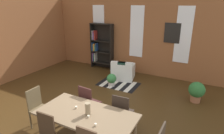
{
  "coord_description": "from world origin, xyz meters",
  "views": [
    {
      "loc": [
        2.61,
        -3.16,
        2.79
      ],
      "look_at": [
        0.13,
        1.5,
        0.96
      ],
      "focal_mm": 29.91,
      "sensor_mm": 36.0,
      "label": 1
    }
  ],
  "objects_px": {
    "bookshelf_tall": "(101,46)",
    "potted_plant_by_shelf": "(111,79)",
    "dining_table": "(86,117)",
    "dining_chair_head_left": "(38,107)",
    "dining_chair_far_right": "(122,112)",
    "potted_plant_corner": "(197,91)",
    "vase_on_table": "(88,109)",
    "dining_chair_far_left": "(88,102)",
    "armchair_white": "(123,72)"
  },
  "relations": [
    {
      "from": "bookshelf_tall",
      "to": "potted_plant_corner",
      "type": "relative_size",
      "value": 3.18
    },
    {
      "from": "vase_on_table",
      "to": "dining_chair_far_right",
      "type": "distance_m",
      "value": 0.89
    },
    {
      "from": "dining_chair_far_left",
      "to": "bookshelf_tall",
      "type": "height_order",
      "value": "bookshelf_tall"
    },
    {
      "from": "vase_on_table",
      "to": "dining_chair_head_left",
      "type": "height_order",
      "value": "vase_on_table"
    },
    {
      "from": "armchair_white",
      "to": "potted_plant_corner",
      "type": "relative_size",
      "value": 1.55
    },
    {
      "from": "potted_plant_corner",
      "to": "dining_chair_far_left",
      "type": "bearing_deg",
      "value": -134.61
    },
    {
      "from": "dining_chair_far_left",
      "to": "potted_plant_by_shelf",
      "type": "xyz_separation_m",
      "value": [
        -0.47,
        2.05,
        -0.26
      ]
    },
    {
      "from": "dining_chair_far_left",
      "to": "armchair_white",
      "type": "xyz_separation_m",
      "value": [
        -0.4,
        2.87,
        -0.23
      ]
    },
    {
      "from": "armchair_white",
      "to": "vase_on_table",
      "type": "bearing_deg",
      "value": -75.98
    },
    {
      "from": "vase_on_table",
      "to": "dining_chair_far_left",
      "type": "relative_size",
      "value": 0.26
    },
    {
      "from": "dining_table",
      "to": "vase_on_table",
      "type": "bearing_deg",
      "value": -0.0
    },
    {
      "from": "vase_on_table",
      "to": "dining_chair_far_left",
      "type": "height_order",
      "value": "vase_on_table"
    },
    {
      "from": "bookshelf_tall",
      "to": "potted_plant_by_shelf",
      "type": "relative_size",
      "value": 4.29
    },
    {
      "from": "dining_chair_far_right",
      "to": "potted_plant_by_shelf",
      "type": "bearing_deg",
      "value": 123.5
    },
    {
      "from": "dining_chair_head_left",
      "to": "dining_chair_far_left",
      "type": "xyz_separation_m",
      "value": [
        0.9,
        0.71,
        0.0
      ]
    },
    {
      "from": "dining_chair_far_right",
      "to": "potted_plant_by_shelf",
      "type": "height_order",
      "value": "dining_chair_far_right"
    },
    {
      "from": "dining_chair_far_left",
      "to": "dining_chair_head_left",
      "type": "bearing_deg",
      "value": -141.99
    },
    {
      "from": "armchair_white",
      "to": "dining_chair_far_right",
      "type": "bearing_deg",
      "value": -65.8
    },
    {
      "from": "dining_chair_far_right",
      "to": "armchair_white",
      "type": "bearing_deg",
      "value": 114.2
    },
    {
      "from": "vase_on_table",
      "to": "bookshelf_tall",
      "type": "xyz_separation_m",
      "value": [
        -2.33,
        4.3,
        0.12
      ]
    },
    {
      "from": "vase_on_table",
      "to": "potted_plant_by_shelf",
      "type": "distance_m",
      "value": 2.99
    },
    {
      "from": "dining_chair_head_left",
      "to": "vase_on_table",
      "type": "bearing_deg",
      "value": -0.01
    },
    {
      "from": "dining_chair_far_right",
      "to": "potted_plant_corner",
      "type": "height_order",
      "value": "dining_chair_far_right"
    },
    {
      "from": "armchair_white",
      "to": "potted_plant_corner",
      "type": "distance_m",
      "value": 2.7
    },
    {
      "from": "dining_chair_far_right",
      "to": "dining_chair_far_left",
      "type": "relative_size",
      "value": 1.0
    },
    {
      "from": "dining_chair_head_left",
      "to": "potted_plant_corner",
      "type": "height_order",
      "value": "dining_chair_head_left"
    },
    {
      "from": "dining_chair_far_right",
      "to": "dining_chair_head_left",
      "type": "relative_size",
      "value": 1.0
    },
    {
      "from": "potted_plant_by_shelf",
      "to": "potted_plant_corner",
      "type": "height_order",
      "value": "potted_plant_corner"
    },
    {
      "from": "dining_chair_far_right",
      "to": "bookshelf_tall",
      "type": "relative_size",
      "value": 0.48
    },
    {
      "from": "potted_plant_corner",
      "to": "dining_table",
      "type": "bearing_deg",
      "value": -121.05
    },
    {
      "from": "dining_chair_far_right",
      "to": "potted_plant_corner",
      "type": "bearing_deg",
      "value": 59.3
    },
    {
      "from": "dining_chair_far_left",
      "to": "bookshelf_tall",
      "type": "relative_size",
      "value": 0.48
    },
    {
      "from": "vase_on_table",
      "to": "dining_chair_far_right",
      "type": "bearing_deg",
      "value": 60.75
    },
    {
      "from": "bookshelf_tall",
      "to": "armchair_white",
      "type": "distance_m",
      "value": 1.76
    },
    {
      "from": "vase_on_table",
      "to": "dining_chair_far_right",
      "type": "height_order",
      "value": "vase_on_table"
    },
    {
      "from": "dining_chair_far_left",
      "to": "dining_table",
      "type": "bearing_deg",
      "value": -57.72
    },
    {
      "from": "dining_table",
      "to": "bookshelf_tall",
      "type": "bearing_deg",
      "value": 117.92
    },
    {
      "from": "dining_chair_far_right",
      "to": "dining_chair_head_left",
      "type": "bearing_deg",
      "value": -158.52
    },
    {
      "from": "dining_table",
      "to": "dining_chair_head_left",
      "type": "xyz_separation_m",
      "value": [
        -1.35,
        0.0,
        -0.16
      ]
    },
    {
      "from": "dining_table",
      "to": "vase_on_table",
      "type": "relative_size",
      "value": 8.0
    },
    {
      "from": "dining_chair_head_left",
      "to": "dining_chair_far_left",
      "type": "relative_size",
      "value": 1.0
    },
    {
      "from": "dining_chair_far_left",
      "to": "potted_plant_by_shelf",
      "type": "relative_size",
      "value": 2.08
    },
    {
      "from": "dining_chair_head_left",
      "to": "potted_plant_by_shelf",
      "type": "relative_size",
      "value": 2.08
    },
    {
      "from": "armchair_white",
      "to": "potted_plant_by_shelf",
      "type": "xyz_separation_m",
      "value": [
        -0.07,
        -0.82,
        -0.02
      ]
    },
    {
      "from": "dining_chair_far_left",
      "to": "potted_plant_by_shelf",
      "type": "height_order",
      "value": "dining_chair_far_left"
    },
    {
      "from": "dining_table",
      "to": "armchair_white",
      "type": "distance_m",
      "value": 3.69
    },
    {
      "from": "dining_table",
      "to": "vase_on_table",
      "type": "xyz_separation_m",
      "value": [
        0.05,
        -0.0,
        0.2
      ]
    },
    {
      "from": "bookshelf_tall",
      "to": "armchair_white",
      "type": "xyz_separation_m",
      "value": [
        1.43,
        -0.72,
        -0.72
      ]
    },
    {
      "from": "dining_chair_head_left",
      "to": "armchair_white",
      "type": "xyz_separation_m",
      "value": [
        0.51,
        3.58,
        -0.23
      ]
    },
    {
      "from": "vase_on_table",
      "to": "bookshelf_tall",
      "type": "relative_size",
      "value": 0.12
    }
  ]
}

